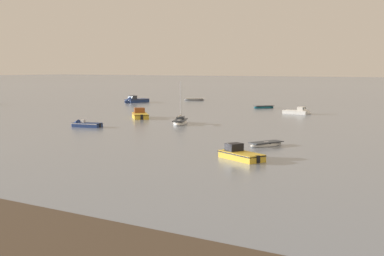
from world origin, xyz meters
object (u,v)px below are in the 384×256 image
(rowboat_moored_4, at_px, (194,100))
(motorboat_moored_7, at_px, (134,101))
(motorboat_moored_2, at_px, (140,115))
(rowboat_moored_6, at_px, (264,107))
(rowboat_moored_5, at_px, (266,144))
(motorboat_moored_3, at_px, (236,155))
(sailboat_moored_0, at_px, (180,122))
(motorboat_moored_4, at_px, (83,125))
(motorboat_moored_0, at_px, (300,112))

(rowboat_moored_4, relative_size, motorboat_moored_7, 0.75)
(motorboat_moored_2, height_order, rowboat_moored_6, motorboat_moored_2)
(rowboat_moored_4, bearing_deg, rowboat_moored_5, 97.17)
(motorboat_moored_3, distance_m, rowboat_moored_6, 53.52)
(motorboat_moored_3, xyz_separation_m, sailboat_moored_0, (-17.87, 19.25, -0.02))
(motorboat_moored_2, height_order, rowboat_moored_5, motorboat_moored_2)
(motorboat_moored_7, xyz_separation_m, rowboat_moored_5, (48.52, -41.92, -0.18))
(rowboat_moored_6, bearing_deg, motorboat_moored_4, 28.31)
(motorboat_moored_0, relative_size, rowboat_moored_4, 1.03)
(motorboat_moored_2, distance_m, sailboat_moored_0, 10.71)
(motorboat_moored_0, distance_m, motorboat_moored_4, 35.46)
(rowboat_moored_4, bearing_deg, motorboat_moored_2, 80.39)
(rowboat_moored_5, bearing_deg, motorboat_moored_3, 29.55)
(motorboat_moored_0, distance_m, rowboat_moored_4, 38.45)
(motorboat_moored_4, xyz_separation_m, rowboat_moored_6, (6.79, 39.57, -0.03))
(rowboat_moored_5, xyz_separation_m, rowboat_moored_6, (-19.04, 42.41, 0.01))
(motorboat_moored_0, height_order, rowboat_moored_4, motorboat_moored_0)
(motorboat_moored_2, xyz_separation_m, rowboat_moored_4, (-14.38, 38.84, -0.13))
(motorboat_moored_2, relative_size, sailboat_moored_0, 0.94)
(motorboat_moored_2, xyz_separation_m, motorboat_moored_3, (27.72, -23.45, -0.06))
(rowboat_moored_5, bearing_deg, sailboat_moored_0, -99.46)
(rowboat_moored_5, height_order, rowboat_moored_6, rowboat_moored_6)
(motorboat_moored_7, relative_size, rowboat_moored_5, 1.61)
(motorboat_moored_0, height_order, motorboat_moored_4, motorboat_moored_0)
(motorboat_moored_2, bearing_deg, motorboat_moored_7, -3.26)
(motorboat_moored_3, xyz_separation_m, rowboat_moored_4, (-42.11, 62.29, -0.08))
(motorboat_moored_2, height_order, motorboat_moored_4, motorboat_moored_2)
(motorboat_moored_3, bearing_deg, motorboat_moored_0, -52.27)
(sailboat_moored_0, bearing_deg, motorboat_moored_7, 21.21)
(motorboat_moored_3, distance_m, motorboat_moored_7, 69.59)
(rowboat_moored_4, relative_size, rowboat_moored_6, 1.16)
(rowboat_moored_4, xyz_separation_m, sailboat_moored_0, (24.24, -43.04, 0.06))
(rowboat_moored_5, bearing_deg, rowboat_moored_4, -117.91)
(motorboat_moored_0, xyz_separation_m, motorboat_moored_2, (-17.98, -18.07, 0.06))
(motorboat_moored_0, height_order, rowboat_moored_5, motorboat_moored_0)
(rowboat_moored_6, bearing_deg, motorboat_moored_0, 88.13)
(rowboat_moored_4, xyz_separation_m, rowboat_moored_6, (22.48, -12.49, -0.02))
(motorboat_moored_4, height_order, rowboat_moored_4, motorboat_moored_4)
(motorboat_moored_4, xyz_separation_m, sailboat_moored_0, (8.54, 9.02, 0.06))
(motorboat_moored_7, height_order, rowboat_moored_6, motorboat_moored_7)
(rowboat_moored_4, bearing_deg, motorboat_moored_4, 76.84)
(motorboat_moored_3, bearing_deg, rowboat_moored_5, -60.92)
(motorboat_moored_2, relative_size, motorboat_moored_7, 0.89)
(motorboat_moored_2, xyz_separation_m, motorboat_moored_4, (1.31, -13.23, -0.13))
(motorboat_moored_0, xyz_separation_m, rowboat_moored_6, (-9.88, 8.27, -0.10))
(motorboat_moored_4, distance_m, rowboat_moored_4, 54.38)
(motorboat_moored_2, distance_m, rowboat_moored_4, 41.41)
(motorboat_moored_0, bearing_deg, motorboat_moored_7, 171.87)
(sailboat_moored_0, bearing_deg, motorboat_moored_2, 42.00)
(motorboat_moored_4, bearing_deg, motorboat_moored_7, -71.16)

